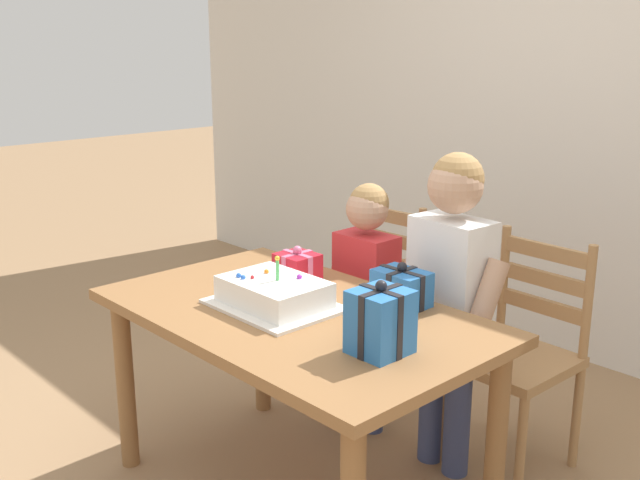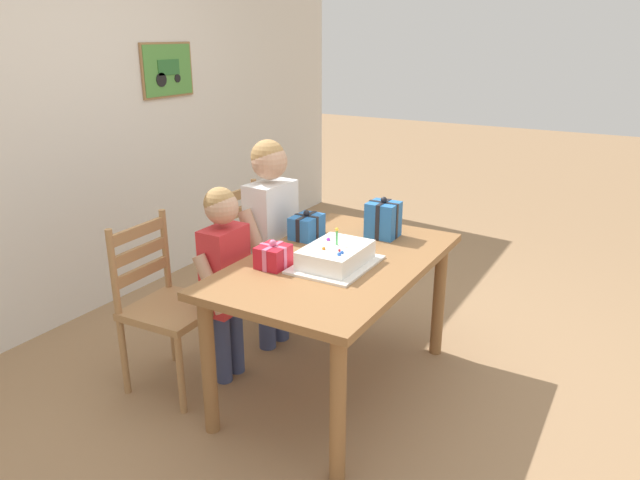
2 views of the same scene
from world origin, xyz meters
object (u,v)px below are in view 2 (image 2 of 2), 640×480
birthday_cake (336,256)px  child_younger (225,266)px  gift_box_corner_small (383,220)px  gift_box_beside_cake (307,227)px  gift_box_red_large (273,256)px  chair_left (166,305)px  dining_table (337,279)px  child_older (271,225)px  chair_right (256,257)px

birthday_cake → child_younger: size_ratio=0.40×
gift_box_corner_small → gift_box_beside_cake: bearing=122.3°
gift_box_red_large → chair_left: 0.69m
dining_table → gift_box_beside_cake: 0.41m
child_older → gift_box_corner_small: bearing=-71.6°
gift_box_corner_small → child_younger: (-0.64, 0.61, -0.18)m
chair_right → gift_box_red_large: bearing=-138.1°
child_younger → chair_right: bearing=21.8°
chair_left → child_younger: 0.37m
gift_box_beside_cake → gift_box_corner_small: size_ratio=0.83×
child_older → dining_table: bearing=-113.1°
child_older → child_younger: bearing=179.9°
gift_box_beside_cake → chair_left: 0.86m
birthday_cake → gift_box_corner_small: gift_box_corner_small is taller
gift_box_corner_small → child_younger: bearing=136.2°
gift_box_red_large → gift_box_corner_small: size_ratio=0.66×
gift_box_red_large → birthday_cake: bearing=-57.0°
gift_box_red_large → child_older: bearing=35.2°
gift_box_beside_cake → child_younger: (-0.41, 0.25, -0.15)m
gift_box_beside_cake → chair_right: 0.63m
chair_right → child_younger: bearing=-158.2°
chair_right → gift_box_corner_small: bearing=-87.3°
birthday_cake → gift_box_beside_cake: (0.29, 0.34, 0.02)m
birthday_cake → gift_box_red_large: (-0.17, 0.26, 0.01)m
dining_table → child_younger: bearing=109.1°
gift_box_red_large → gift_box_beside_cake: (0.46, 0.09, 0.01)m
gift_box_red_large → child_older: (0.48, 0.34, -0.03)m
birthday_cake → gift_box_beside_cake: birthday_cake is taller
child_younger → dining_table: bearing=-70.9°
birthday_cake → chair_right: bearing=60.1°
dining_table → chair_right: 0.92m
birthday_cake → chair_left: 0.95m
dining_table → child_younger: size_ratio=1.29×
child_younger → child_older: bearing=-0.1°
chair_left → child_older: child_older is taller
gift_box_beside_cake → child_younger: size_ratio=0.18×
chair_left → child_younger: child_younger is taller
child_younger → gift_box_red_large: bearing=-97.7°
gift_box_beside_cake → child_older: (0.02, 0.25, -0.04)m
gift_box_corner_small → child_younger: child_younger is taller
dining_table → chair_left: size_ratio=1.53×
dining_table → gift_box_red_large: size_ratio=9.13×
dining_table → birthday_cake: 0.17m
chair_left → chair_right: bearing=0.0°
chair_left → child_older: bearing=-20.4°
chair_right → birthday_cake: bearing=-119.9°
gift_box_corner_small → chair_right: (-0.04, 0.85, -0.37)m
chair_right → child_older: size_ratio=0.73×
birthday_cake → chair_left: (-0.33, 0.84, -0.32)m
gift_box_beside_cake → gift_box_corner_small: gift_box_corner_small is taller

